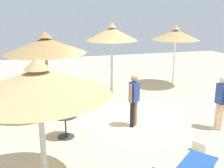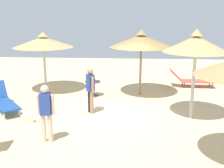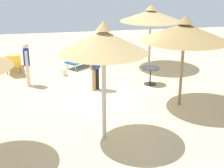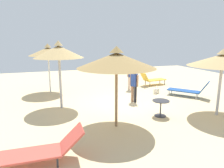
# 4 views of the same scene
# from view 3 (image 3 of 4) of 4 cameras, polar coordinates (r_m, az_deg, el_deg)

# --- Properties ---
(ground) EXTENTS (24.00, 24.00, 0.10)m
(ground) POSITION_cam_3_polar(r_m,az_deg,el_deg) (10.71, -0.77, -2.73)
(ground) COLOR beige
(parasol_umbrella_front) EXTENTS (2.60, 2.60, 2.66)m
(parasol_umbrella_front) POSITION_cam_3_polar(r_m,az_deg,el_deg) (13.76, 6.90, 11.97)
(parasol_umbrella_front) COLOR #B2B2B7
(parasol_umbrella_front) RESTS_ON ground
(parasol_umbrella_edge) EXTENTS (2.09, 2.09, 2.95)m
(parasol_umbrella_edge) POSITION_cam_3_polar(r_m,az_deg,el_deg) (7.42, -1.52, 7.48)
(parasol_umbrella_edge) COLOR #B2B2B7
(parasol_umbrella_edge) RESTS_ON ground
(parasol_umbrella_back) EXTENTS (2.63, 2.63, 2.78)m
(parasol_umbrella_back) POSITION_cam_3_polar(r_m,az_deg,el_deg) (9.73, 12.75, 9.02)
(parasol_umbrella_back) COLOR olive
(parasol_umbrella_back) RESTS_ON ground
(lounge_chair_far_left) EXTENTS (1.78, 1.98, 0.91)m
(lounge_chair_far_left) POSITION_cam_3_polar(r_m,az_deg,el_deg) (14.34, -4.38, 4.89)
(lounge_chair_far_left) COLOR #1E478C
(lounge_chair_far_left) RESTS_ON ground
(lounge_chair_center) EXTENTS (1.86, 0.82, 0.90)m
(lounge_chair_center) POSITION_cam_3_polar(r_m,az_deg,el_deg) (13.93, -17.16, 3.77)
(lounge_chair_center) COLOR gold
(lounge_chair_center) RESTS_ON ground
(person_standing_near_left) EXTENTS (0.47, 0.24, 1.60)m
(person_standing_near_left) POSITION_cam_3_polar(r_m,az_deg,el_deg) (11.90, -14.90, 3.81)
(person_standing_near_left) COLOR beige
(person_standing_near_left) RESTS_ON ground
(person_standing_front) EXTENTS (0.33, 0.39, 1.61)m
(person_standing_front) POSITION_cam_3_polar(r_m,az_deg,el_deg) (11.13, -2.98, 3.34)
(person_standing_front) COLOR #A57554
(person_standing_front) RESTS_ON ground
(handbag) EXTENTS (0.39, 0.31, 0.45)m
(handbag) POSITION_cam_3_polar(r_m,az_deg,el_deg) (13.09, -8.72, 2.22)
(handbag) COLOR beige
(handbag) RESTS_ON ground
(side_table_round) EXTENTS (0.67, 0.67, 0.64)m
(side_table_round) POSITION_cam_3_polar(r_m,az_deg,el_deg) (11.89, 6.82, 1.98)
(side_table_round) COLOR #2D2D33
(side_table_round) RESTS_ON ground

